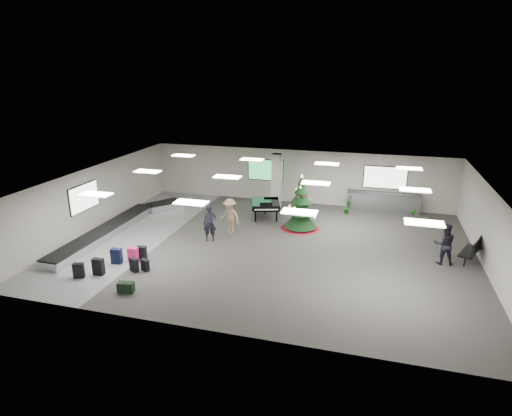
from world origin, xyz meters
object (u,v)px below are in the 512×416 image
(potted_plant_left, at_px, (347,207))
(potted_plant_right, at_px, (413,207))
(service_counter, at_px, (383,202))
(traveler_bench, at_px, (444,244))
(baggage_carousel, at_px, (119,226))
(grand_piano, at_px, (266,205))
(bench, at_px, (473,249))
(traveler_b, at_px, (230,216))
(traveler_a, at_px, (210,223))
(christmas_tree, at_px, (301,210))
(pink_suitcase, at_px, (133,255))

(potted_plant_left, distance_m, potted_plant_right, 3.66)
(service_counter, xyz_separation_m, traveler_bench, (2.40, -6.51, 0.33))
(potted_plant_left, bearing_deg, baggage_carousel, -152.50)
(grand_piano, distance_m, potted_plant_right, 8.28)
(bench, relative_size, traveler_b, 0.96)
(traveler_a, xyz_separation_m, traveler_bench, (10.28, 0.27, 0.02))
(christmas_tree, distance_m, potted_plant_right, 6.88)
(pink_suitcase, bearing_deg, service_counter, 43.30)
(christmas_tree, height_order, traveler_b, christmas_tree)
(pink_suitcase, bearing_deg, traveler_b, 55.15)
(bench, distance_m, traveler_a, 11.52)
(christmas_tree, bearing_deg, potted_plant_right, 33.98)
(grand_piano, bearing_deg, traveler_b, -129.29)
(christmas_tree, bearing_deg, pink_suitcase, -135.93)
(grand_piano, bearing_deg, potted_plant_right, 3.14)
(traveler_b, distance_m, traveler_bench, 9.72)
(baggage_carousel, relative_size, bench, 5.68)
(traveler_b, height_order, traveler_bench, traveler_b)
(traveler_a, height_order, potted_plant_right, traveler_a)
(pink_suitcase, xyz_separation_m, grand_piano, (3.98, 6.93, 0.44))
(christmas_tree, bearing_deg, baggage_carousel, -162.65)
(christmas_tree, height_order, potted_plant_right, christmas_tree)
(bench, xyz_separation_m, traveler_b, (-10.88, 0.37, 0.31))
(service_counter, relative_size, traveler_bench, 2.30)
(bench, height_order, traveler_b, traveler_b)
(traveler_b, bearing_deg, service_counter, 58.00)
(baggage_carousel, xyz_separation_m, pink_suitcase, (2.72, -3.14, 0.11))
(traveler_a, bearing_deg, grand_piano, 48.35)
(service_counter, distance_m, grand_piano, 6.82)
(pink_suitcase, relative_size, grand_piano, 0.30)
(bench, bearing_deg, pink_suitcase, -141.29)
(baggage_carousel, height_order, traveler_a, traveler_a)
(baggage_carousel, xyz_separation_m, christmas_tree, (8.80, 2.75, 0.77))
(grand_piano, distance_m, traveler_bench, 9.27)
(baggage_carousel, height_order, bench, bench)
(traveler_b, bearing_deg, bench, 18.37)
(traveler_bench, bearing_deg, traveler_a, -3.56)
(traveler_b, relative_size, potted_plant_right, 2.18)
(bench, distance_m, potted_plant_right, 6.16)
(traveler_a, distance_m, traveler_bench, 10.29)
(traveler_b, bearing_deg, pink_suitcase, -103.57)
(bench, height_order, traveler_bench, traveler_bench)
(traveler_bench, bearing_deg, potted_plant_left, -56.85)
(service_counter, bearing_deg, traveler_b, -142.30)
(grand_piano, height_order, traveler_bench, traveler_bench)
(service_counter, height_order, christmas_tree, christmas_tree)
(traveler_a, bearing_deg, baggage_carousel, 161.94)
(baggage_carousel, relative_size, traveler_a, 5.61)
(traveler_bench, distance_m, potted_plant_right, 6.43)
(baggage_carousel, xyz_separation_m, traveler_b, (5.57, 1.11, 0.68))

